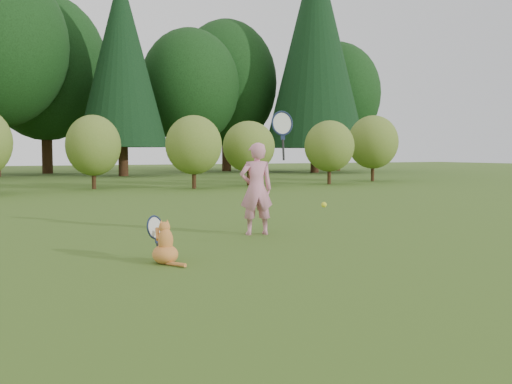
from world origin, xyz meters
name	(u,v)px	position (x,y,z in m)	size (l,w,h in m)	color
ground	(270,254)	(0.00, 0.00, 0.00)	(100.00, 100.00, 0.00)	#365818
shrub_row	(89,147)	(0.00, 13.00, 1.40)	(28.00, 3.00, 2.80)	#567123
woodland_backdrop	(51,20)	(0.00, 23.00, 7.50)	(48.00, 10.00, 15.00)	black
child	(257,187)	(0.58, 1.55, 0.72)	(0.80, 0.52, 2.06)	pink
cat	(165,241)	(-1.31, 0.01, 0.25)	(0.33, 0.65, 0.66)	#BD7024
tennis_ball	(324,205)	(0.77, 0.01, 0.57)	(0.07, 0.07, 0.07)	#D1D919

